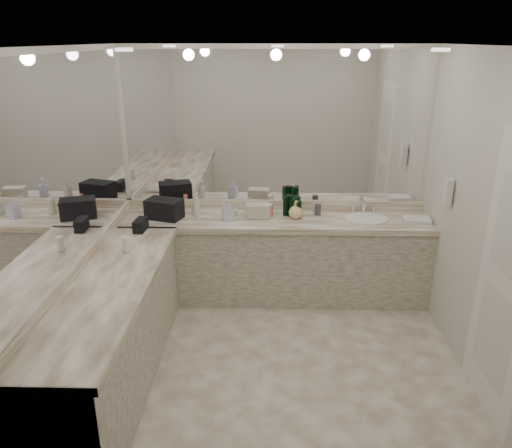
{
  "coord_description": "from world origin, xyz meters",
  "views": [
    {
      "loc": [
        -0.07,
        -3.67,
        2.65
      ],
      "look_at": [
        -0.17,
        0.4,
        1.13
      ],
      "focal_mm": 35.0,
      "sensor_mm": 36.0,
      "label": 1
    }
  ],
  "objects_px": {
    "cream_cosmetic_case": "(258,211)",
    "hand_towel": "(417,220)",
    "wall_phone": "(448,191)",
    "black_toiletry_bag": "(164,209)",
    "sink": "(367,219)",
    "soap_bottle_c": "(296,210)",
    "soap_bottle_a": "(196,205)",
    "soap_bottle_b": "(228,210)"
  },
  "relations": [
    {
      "from": "cream_cosmetic_case",
      "to": "hand_towel",
      "type": "height_order",
      "value": "cream_cosmetic_case"
    },
    {
      "from": "wall_phone",
      "to": "black_toiletry_bag",
      "type": "relative_size",
      "value": 0.68
    },
    {
      "from": "wall_phone",
      "to": "cream_cosmetic_case",
      "type": "xyz_separation_m",
      "value": [
        -1.73,
        0.51,
        -0.38
      ]
    },
    {
      "from": "sink",
      "to": "soap_bottle_c",
      "type": "xyz_separation_m",
      "value": [
        -0.74,
        -0.0,
        0.1
      ]
    },
    {
      "from": "sink",
      "to": "wall_phone",
      "type": "distance_m",
      "value": 0.91
    },
    {
      "from": "black_toiletry_bag",
      "to": "soap_bottle_a",
      "type": "xyz_separation_m",
      "value": [
        0.32,
        0.09,
        0.02
      ]
    },
    {
      "from": "wall_phone",
      "to": "hand_towel",
      "type": "bearing_deg",
      "value": 105.77
    },
    {
      "from": "hand_towel",
      "to": "soap_bottle_c",
      "type": "distance_m",
      "value": 1.23
    },
    {
      "from": "black_toiletry_bag",
      "to": "soap_bottle_a",
      "type": "height_order",
      "value": "soap_bottle_a"
    },
    {
      "from": "sink",
      "to": "soap_bottle_b",
      "type": "xyz_separation_m",
      "value": [
        -1.43,
        -0.08,
        0.11
      ]
    },
    {
      "from": "sink",
      "to": "black_toiletry_bag",
      "type": "xyz_separation_m",
      "value": [
        -2.09,
        -0.04,
        0.11
      ]
    },
    {
      "from": "sink",
      "to": "soap_bottle_a",
      "type": "height_order",
      "value": "soap_bottle_a"
    },
    {
      "from": "soap_bottle_b",
      "to": "soap_bottle_c",
      "type": "xyz_separation_m",
      "value": [
        0.7,
        0.08,
        -0.02
      ]
    },
    {
      "from": "sink",
      "to": "hand_towel",
      "type": "distance_m",
      "value": 0.5
    },
    {
      "from": "soap_bottle_b",
      "to": "hand_towel",
      "type": "bearing_deg",
      "value": -0.08
    },
    {
      "from": "soap_bottle_c",
      "to": "cream_cosmetic_case",
      "type": "bearing_deg",
      "value": 177.99
    },
    {
      "from": "wall_phone",
      "to": "soap_bottle_a",
      "type": "xyz_separation_m",
      "value": [
        -2.38,
        0.56,
        -0.33
      ]
    },
    {
      "from": "wall_phone",
      "to": "soap_bottle_a",
      "type": "relative_size",
      "value": 0.99
    },
    {
      "from": "black_toiletry_bag",
      "to": "soap_bottle_a",
      "type": "bearing_deg",
      "value": 16.13
    },
    {
      "from": "sink",
      "to": "soap_bottle_a",
      "type": "relative_size",
      "value": 1.82
    },
    {
      "from": "black_toiletry_bag",
      "to": "soap_bottle_b",
      "type": "distance_m",
      "value": 0.66
    },
    {
      "from": "wall_phone",
      "to": "soap_bottle_b",
      "type": "distance_m",
      "value": 2.11
    },
    {
      "from": "cream_cosmetic_case",
      "to": "sink",
      "type": "bearing_deg",
      "value": -8.29
    },
    {
      "from": "cream_cosmetic_case",
      "to": "soap_bottle_c",
      "type": "relative_size",
      "value": 1.27
    },
    {
      "from": "sink",
      "to": "soap_bottle_c",
      "type": "distance_m",
      "value": 0.74
    },
    {
      "from": "black_toiletry_bag",
      "to": "soap_bottle_c",
      "type": "distance_m",
      "value": 1.35
    },
    {
      "from": "sink",
      "to": "hand_towel",
      "type": "bearing_deg",
      "value": -9.99
    },
    {
      "from": "black_toiletry_bag",
      "to": "soap_bottle_b",
      "type": "bearing_deg",
      "value": -4.15
    },
    {
      "from": "wall_phone",
      "to": "black_toiletry_bag",
      "type": "distance_m",
      "value": 2.76
    },
    {
      "from": "hand_towel",
      "to": "soap_bottle_b",
      "type": "bearing_deg",
      "value": 179.92
    },
    {
      "from": "soap_bottle_a",
      "to": "cream_cosmetic_case",
      "type": "bearing_deg",
      "value": -4.18
    },
    {
      "from": "sink",
      "to": "soap_bottle_a",
      "type": "bearing_deg",
      "value": 178.18
    },
    {
      "from": "cream_cosmetic_case",
      "to": "soap_bottle_b",
      "type": "distance_m",
      "value": 0.32
    },
    {
      "from": "sink",
      "to": "soap_bottle_c",
      "type": "height_order",
      "value": "soap_bottle_c"
    },
    {
      "from": "sink",
      "to": "hand_towel",
      "type": "relative_size",
      "value": 1.7
    },
    {
      "from": "soap_bottle_c",
      "to": "hand_towel",
      "type": "bearing_deg",
      "value": -3.8
    },
    {
      "from": "hand_towel",
      "to": "soap_bottle_a",
      "type": "height_order",
      "value": "soap_bottle_a"
    },
    {
      "from": "sink",
      "to": "black_toiletry_bag",
      "type": "relative_size",
      "value": 1.24
    },
    {
      "from": "wall_phone",
      "to": "hand_towel",
      "type": "relative_size",
      "value": 0.93
    },
    {
      "from": "soap_bottle_a",
      "to": "soap_bottle_c",
      "type": "relative_size",
      "value": 1.28
    },
    {
      "from": "sink",
      "to": "hand_towel",
      "type": "height_order",
      "value": "hand_towel"
    },
    {
      "from": "black_toiletry_bag",
      "to": "cream_cosmetic_case",
      "type": "xyz_separation_m",
      "value": [
        0.96,
        0.04,
        -0.03
      ]
    }
  ]
}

